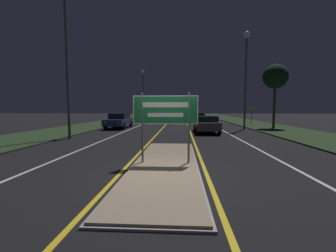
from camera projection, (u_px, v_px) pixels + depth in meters
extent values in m
plane|color=black|center=(163.00, 174.00, 6.62)|extent=(160.00, 160.00, 0.00)
cube|color=#999993|center=(165.00, 164.00, 7.69)|extent=(2.19, 8.39, 0.05)
cube|color=gray|center=(165.00, 164.00, 7.68)|extent=(2.07, 8.27, 0.10)
cube|color=#23381E|center=(98.00, 124.00, 27.07)|extent=(5.00, 100.00, 0.08)
cube|color=#23381E|center=(259.00, 125.00, 25.97)|extent=(5.00, 100.00, 0.08)
cube|color=gold|center=(168.00, 122.00, 31.57)|extent=(0.12, 70.00, 0.01)
cube|color=gold|center=(186.00, 122.00, 31.42)|extent=(0.12, 70.00, 0.01)
cube|color=silver|center=(148.00, 122.00, 31.74)|extent=(0.12, 70.00, 0.01)
cube|color=silver|center=(207.00, 122.00, 31.25)|extent=(0.12, 70.00, 0.01)
cube|color=silver|center=(127.00, 122.00, 31.92)|extent=(0.10, 70.00, 0.01)
cube|color=silver|center=(229.00, 122.00, 31.08)|extent=(0.10, 70.00, 0.01)
cylinder|color=#56565B|center=(142.00, 128.00, 7.63)|extent=(0.07, 0.07, 2.37)
cylinder|color=#56565B|center=(189.00, 128.00, 7.54)|extent=(0.07, 0.07, 2.37)
cube|color=#19703D|center=(165.00, 110.00, 7.54)|extent=(2.19, 0.04, 0.96)
cube|color=white|center=(165.00, 110.00, 7.52)|extent=(2.19, 0.00, 0.96)
cube|color=#19703D|center=(165.00, 110.00, 7.52)|extent=(2.12, 0.01, 0.90)
cube|color=white|center=(165.00, 105.00, 7.50)|extent=(1.53, 0.01, 0.17)
cube|color=white|center=(165.00, 115.00, 7.53)|extent=(1.20, 0.01, 0.13)
cylinder|color=#56565B|center=(67.00, 58.00, 13.83)|extent=(0.18, 0.18, 10.05)
cylinder|color=#56565B|center=(143.00, 96.00, 40.02)|extent=(0.18, 0.18, 8.20)
sphere|color=white|center=(143.00, 72.00, 39.69)|extent=(0.54, 0.54, 0.54)
cylinder|color=#56565B|center=(245.00, 84.00, 20.65)|extent=(0.18, 0.18, 8.43)
sphere|color=white|center=(247.00, 35.00, 20.31)|extent=(0.60, 0.60, 0.60)
cube|color=#4C514C|center=(206.00, 125.00, 18.05)|extent=(1.73, 4.43, 0.61)
cube|color=black|center=(207.00, 119.00, 17.75)|extent=(1.52, 2.30, 0.42)
sphere|color=red|center=(202.00, 126.00, 15.89)|extent=(0.14, 0.14, 0.14)
sphere|color=red|center=(217.00, 126.00, 15.83)|extent=(0.14, 0.14, 0.14)
cylinder|color=black|center=(195.00, 127.00, 19.49)|extent=(0.22, 0.61, 0.61)
cylinder|color=black|center=(214.00, 127.00, 19.39)|extent=(0.22, 0.61, 0.61)
cylinder|color=black|center=(197.00, 130.00, 16.76)|extent=(0.22, 0.61, 0.61)
cylinder|color=black|center=(219.00, 130.00, 16.66)|extent=(0.22, 0.61, 0.61)
cube|color=#4C514C|center=(197.00, 118.00, 29.90)|extent=(1.87, 4.57, 0.60)
cube|color=black|center=(198.00, 115.00, 29.59)|extent=(1.64, 2.38, 0.41)
sphere|color=red|center=(194.00, 118.00, 27.67)|extent=(0.14, 0.14, 0.14)
sphere|color=red|center=(203.00, 118.00, 27.61)|extent=(0.14, 0.14, 0.14)
cylinder|color=black|center=(190.00, 120.00, 31.38)|extent=(0.22, 0.65, 0.65)
cylinder|color=black|center=(203.00, 120.00, 31.28)|extent=(0.22, 0.65, 0.65)
cylinder|color=black|center=(191.00, 121.00, 28.57)|extent=(0.22, 0.65, 0.65)
cylinder|color=black|center=(205.00, 121.00, 28.46)|extent=(0.22, 0.65, 0.65)
cube|color=navy|center=(119.00, 122.00, 21.99)|extent=(1.79, 4.74, 0.59)
cube|color=black|center=(120.00, 116.00, 22.23)|extent=(1.57, 2.46, 0.53)
sphere|color=white|center=(105.00, 122.00, 19.68)|extent=(0.14, 0.14, 0.14)
sphere|color=white|center=(118.00, 123.00, 19.61)|extent=(0.14, 0.14, 0.14)
cylinder|color=black|center=(105.00, 126.00, 20.60)|extent=(0.22, 0.69, 0.69)
cylinder|color=black|center=(124.00, 126.00, 20.50)|extent=(0.22, 0.69, 0.69)
cylinder|color=black|center=(115.00, 124.00, 23.52)|extent=(0.22, 0.69, 0.69)
cylinder|color=black|center=(131.00, 124.00, 23.42)|extent=(0.22, 0.69, 0.69)
cylinder|color=#56565B|center=(252.00, 116.00, 27.12)|extent=(0.06, 0.06, 1.86)
cube|color=yellow|center=(252.00, 109.00, 27.06)|extent=(0.60, 0.02, 0.60)
cylinder|color=#4C3823|center=(274.00, 105.00, 21.52)|extent=(0.24, 0.24, 4.38)
sphere|color=black|center=(275.00, 76.00, 21.31)|extent=(2.31, 2.31, 2.31)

